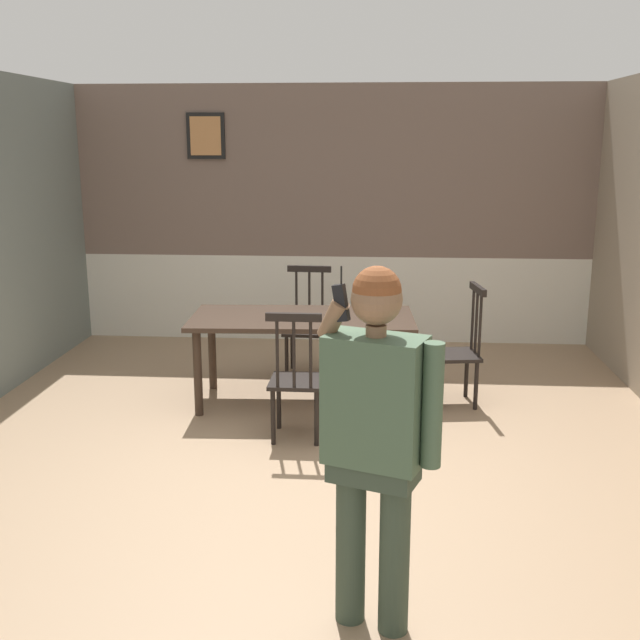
% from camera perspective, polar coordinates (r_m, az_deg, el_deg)
% --- Properties ---
extents(ground_plane, '(7.63, 7.63, 0.00)m').
position_cam_1_polar(ground_plane, '(5.48, -1.10, -10.64)').
color(ground_plane, '#9E7F60').
extents(room_back_partition, '(5.76, 0.17, 2.81)m').
position_cam_1_polar(room_back_partition, '(8.52, 0.99, 7.46)').
color(room_back_partition, '#756056').
rests_on(room_back_partition, ground_plane).
extents(dining_table, '(1.92, 0.98, 0.76)m').
position_cam_1_polar(dining_table, '(6.50, -1.33, -0.46)').
color(dining_table, '#38281E').
rests_on(dining_table, ground_plane).
extents(chair_near_window, '(0.41, 0.41, 1.02)m').
position_cam_1_polar(chair_near_window, '(5.75, -1.78, -4.41)').
color(chair_near_window, black).
rests_on(chair_near_window, ground_plane).
extents(chair_by_doorway, '(0.45, 0.45, 1.04)m').
position_cam_1_polar(chair_by_doorway, '(7.36, -0.95, -0.42)').
color(chair_by_doorway, black).
rests_on(chair_by_doorway, ground_plane).
extents(chair_at_table_head, '(0.46, 0.46, 1.04)m').
position_cam_1_polar(chair_at_table_head, '(6.62, 10.27, -2.23)').
color(chair_at_table_head, black).
rests_on(chair_at_table_head, ground_plane).
extents(person_figure, '(0.57, 0.37, 1.71)m').
position_cam_1_polar(person_figure, '(3.42, 4.19, -7.91)').
color(person_figure, '#3A493A').
rests_on(person_figure, ground_plane).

